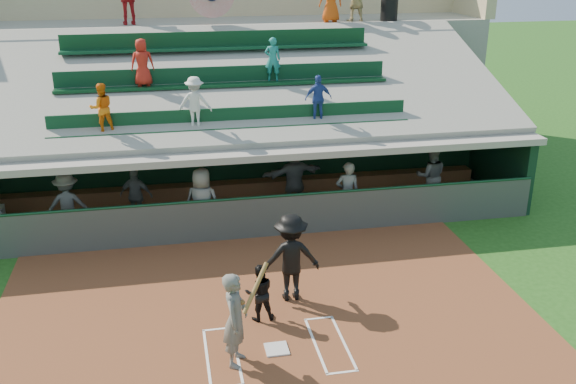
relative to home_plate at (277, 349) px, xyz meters
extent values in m
plane|color=#1F4E16|center=(0.00, 0.00, -0.04)|extent=(100.00, 100.00, 0.00)
cube|color=brown|center=(0.00, 0.50, -0.03)|extent=(11.00, 9.00, 0.02)
cube|color=silver|center=(0.00, 0.00, 0.00)|extent=(0.43, 0.43, 0.03)
cube|color=white|center=(-0.75, 0.00, -0.01)|extent=(0.05, 1.80, 0.01)
cube|color=white|center=(0.75, 0.00, -0.01)|extent=(0.05, 1.80, 0.01)
cube|color=white|center=(-1.30, 0.00, -0.01)|extent=(0.05, 1.80, 0.01)
cube|color=silver|center=(1.30, 0.00, -0.01)|extent=(0.05, 1.80, 0.01)
cube|color=white|center=(-1.02, 0.90, -0.01)|extent=(0.60, 0.05, 0.01)
cube|color=white|center=(1.02, 0.90, -0.01)|extent=(0.60, 0.05, 0.01)
cube|color=white|center=(1.02, -0.90, -0.01)|extent=(0.60, 0.05, 0.01)
cube|color=gray|center=(0.00, 6.75, -0.02)|extent=(16.00, 3.50, 0.04)
cube|color=gray|center=(0.00, 13.50, 2.26)|extent=(20.00, 3.00, 4.60)
cube|color=#484C48|center=(0.00, 5.00, 0.52)|extent=(16.00, 0.06, 1.10)
cylinder|color=#143F24|center=(0.00, 5.00, 1.09)|extent=(16.00, 0.08, 0.08)
cube|color=black|center=(0.00, 8.50, 1.07)|extent=(16.00, 0.25, 2.20)
cube|color=black|center=(8.00, 6.75, 1.07)|extent=(0.25, 3.50, 2.20)
cube|color=gray|center=(0.00, 6.75, 2.17)|extent=(16.40, 3.90, 0.18)
cube|color=gray|center=(0.00, 10.25, 1.12)|extent=(16.40, 3.50, 2.30)
cube|color=gray|center=(0.00, 11.90, 2.26)|extent=(16.40, 0.30, 4.60)
cube|color=gray|center=(0.00, 8.60, 3.42)|extent=(16.40, 6.51, 2.37)
cube|color=#0C381C|center=(0.00, 6.20, 2.62)|extent=(9.40, 0.42, 0.08)
cube|color=#0C371E|center=(0.00, 6.40, 2.88)|extent=(9.40, 0.06, 0.45)
cube|color=#0B341A|center=(0.00, 8.10, 3.37)|extent=(9.40, 0.42, 0.08)
cube|color=#0B331D|center=(0.00, 8.30, 3.62)|extent=(9.40, 0.06, 0.45)
cube|color=#0D3921|center=(0.00, 10.00, 4.12)|extent=(9.40, 0.42, 0.08)
cube|color=#0C361B|center=(0.00, 10.20, 4.38)|extent=(9.40, 0.06, 0.45)
imported|color=orange|center=(-3.31, 6.30, 3.27)|extent=(0.69, 0.60, 1.23)
imported|color=silver|center=(-0.98, 6.30, 3.31)|extent=(0.94, 0.68, 1.32)
imported|color=navy|center=(2.27, 6.30, 3.27)|extent=(0.73, 0.31, 1.23)
imported|color=#AC1E13|center=(-2.28, 8.20, 4.05)|extent=(0.64, 0.42, 1.30)
imported|color=#1B7C76|center=(1.37, 8.20, 4.03)|extent=(0.49, 0.35, 1.24)
imported|color=#535551|center=(-0.78, -0.23, 0.88)|extent=(0.62, 0.76, 1.80)
cylinder|color=olive|center=(-0.43, -0.38, 1.57)|extent=(0.56, 0.54, 0.75)
sphere|color=olive|center=(-0.65, -0.23, 1.22)|extent=(0.10, 0.10, 0.10)
imported|color=black|center=(-0.15, 1.12, 0.59)|extent=(0.60, 0.47, 1.22)
imported|color=black|center=(0.63, 1.83, 0.95)|extent=(1.25, 0.73, 1.92)
cube|color=#945B35|center=(0.04, 7.94, 0.23)|extent=(15.15, 0.62, 0.45)
imported|color=#595B56|center=(-4.37, 6.01, 0.86)|extent=(1.10, 0.64, 1.71)
imported|color=#5D5F5A|center=(-2.67, 6.54, 0.78)|extent=(0.98, 0.66, 1.55)
imported|color=#5C5F59|center=(-0.98, 5.27, 0.93)|extent=(1.06, 0.87, 1.85)
imported|color=#5F625D|center=(1.70, 6.74, 0.97)|extent=(1.87, 0.95, 1.93)
imported|color=#5E615C|center=(2.89, 5.39, 0.87)|extent=(0.67, 0.48, 1.74)
imported|color=#61645E|center=(5.60, 6.20, 0.89)|extent=(0.99, 0.84, 1.77)
cylinder|color=black|center=(6.24, 12.25, 5.01)|extent=(0.60, 0.60, 0.90)
camera|label=1|loc=(-1.73, -10.00, 7.06)|focal=40.00mm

